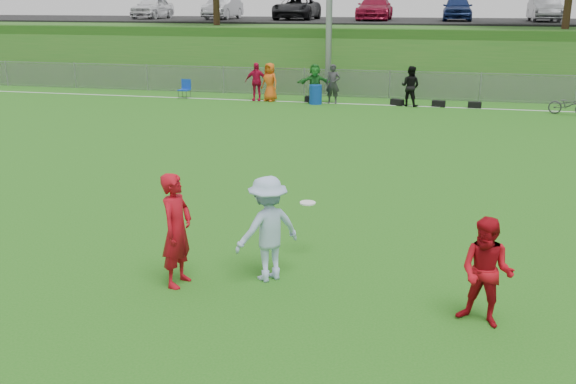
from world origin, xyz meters
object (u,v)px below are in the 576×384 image
(player_red_center, at_px, (487,272))
(recycling_bin, at_px, (316,95))
(player_red_left, at_px, (177,230))
(player_blue, at_px, (268,229))
(frisbee, at_px, (308,203))
(bicycle, at_px, (569,105))

(player_red_center, height_order, recycling_bin, player_red_center)
(player_red_center, bearing_deg, player_red_left, -162.34)
(player_blue, distance_m, recycling_bin, 18.27)
(player_blue, bearing_deg, player_red_center, 122.14)
(player_red_center, distance_m, frisbee, 3.49)
(frisbee, bearing_deg, player_red_center, -33.22)
(player_red_left, xyz_separation_m, bicycle, (8.94, 18.16, -0.52))
(player_red_left, xyz_separation_m, player_blue, (1.35, 0.52, -0.05))
(player_red_center, bearing_deg, player_blue, -172.41)
(player_red_center, xyz_separation_m, player_blue, (-3.34, 0.79, 0.08))
(player_red_left, distance_m, bicycle, 20.25)
(player_red_left, relative_size, player_red_center, 1.17)
(player_red_left, height_order, frisbee, player_red_left)
(frisbee, bearing_deg, bicycle, 66.56)
(player_red_left, bearing_deg, frisbee, -40.38)
(player_red_left, relative_size, recycling_bin, 2.23)
(frisbee, distance_m, recycling_bin, 17.24)
(frisbee, height_order, bicycle, frisbee)
(player_red_center, height_order, player_blue, player_blue)
(player_red_center, distance_m, recycling_bin, 19.80)
(player_red_center, distance_m, player_blue, 3.44)
(player_blue, height_order, frisbee, player_blue)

